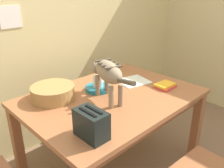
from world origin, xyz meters
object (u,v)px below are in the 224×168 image
saucer_bowl (98,88)px  wicker_basket (53,92)px  coffee_mug (98,81)px  dining_table (112,105)px  cat (107,73)px  toaster (91,124)px  magazine (133,81)px  book_stack (165,86)px

saucer_bowl → wicker_basket: (-0.35, 0.11, 0.04)m
saucer_bowl → coffee_mug: 0.06m
coffee_mug → wicker_basket: (-0.36, 0.11, -0.02)m
dining_table → saucer_bowl: bearing=94.1°
dining_table → coffee_mug: 0.23m
cat → toaster: (-0.40, -0.30, -0.13)m
cat → toaster: size_ratio=2.99×
cat → wicker_basket: cat is taller
saucer_bowl → wicker_basket: size_ratio=0.63×
wicker_basket → coffee_mug: bearing=-17.7°
coffee_mug → magazine: size_ratio=0.48×
book_stack → toaster: 0.92m
saucer_bowl → wicker_basket: 0.37m
book_stack → cat: bearing=160.1°
magazine → book_stack: (0.09, -0.28, 0.01)m
saucer_bowl → book_stack: size_ratio=1.24×
toaster → magazine: bearing=25.7°
magazine → toaster: bearing=-141.7°
book_stack → saucer_bowl: bearing=141.1°
dining_table → toaster: bearing=-146.1°
coffee_mug → book_stack: size_ratio=0.74×
toaster → coffee_mug: bearing=45.7°
book_stack → magazine: bearing=108.0°
magazine → dining_table: bearing=-154.9°
coffee_mug → book_stack: coffee_mug is taller
coffee_mug → toaster: size_ratio=0.63×
cat → wicker_basket: (-0.30, 0.29, -0.16)m
magazine → toaster: toaster is taller
cat → saucer_bowl: (0.06, 0.18, -0.20)m
saucer_bowl → magazine: size_ratio=0.80×
wicker_basket → toaster: size_ratio=1.67×
cat → coffee_mug: 0.23m
coffee_mug → wicker_basket: coffee_mug is taller
saucer_bowl → book_stack: (0.45, -0.36, 0.00)m
saucer_bowl → toaster: bearing=-134.1°
cat → magazine: 0.48m
toaster → book_stack: bearing=7.0°
saucer_bowl → magazine: (0.36, -0.08, -0.01)m
coffee_mug → book_stack: 0.58m
dining_table → magazine: magazine is taller
saucer_bowl → coffee_mug: (0.00, -0.00, 0.06)m
dining_table → toaster: (-0.47, -0.32, 0.17)m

